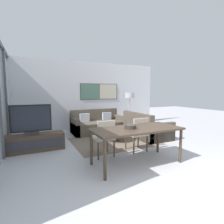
% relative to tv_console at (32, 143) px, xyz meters
% --- Properties ---
extents(ground_plane, '(24.00, 24.00, 0.00)m').
position_rel_tv_console_xyz_m(ground_plane, '(2.20, -2.94, -0.22)').
color(ground_plane, '#B2B2B7').
extents(wall_back, '(6.71, 0.09, 2.80)m').
position_rel_tv_console_xyz_m(wall_back, '(2.22, 2.35, 1.18)').
color(wall_back, silver).
rests_on(wall_back, ground_plane).
extents(area_rug, '(2.49, 1.96, 0.01)m').
position_rel_tv_console_xyz_m(area_rug, '(2.31, -0.10, -0.22)').
color(area_rug, '#706051').
rests_on(area_rug, ground_plane).
extents(tv_console, '(1.59, 0.44, 0.44)m').
position_rel_tv_console_xyz_m(tv_console, '(0.00, 0.00, 0.00)').
color(tv_console, '#423326').
rests_on(tv_console, ground_plane).
extents(television, '(0.98, 0.20, 0.77)m').
position_rel_tv_console_xyz_m(television, '(-0.00, 0.00, 0.60)').
color(television, '#2D2D33').
rests_on(television, tv_console).
extents(sofa_main, '(1.94, 0.99, 0.86)m').
position_rel_tv_console_xyz_m(sofa_main, '(2.31, 1.33, 0.05)').
color(sofa_main, '#51473D').
rests_on(sofa_main, ground_plane).
extents(sofa_side, '(0.99, 1.59, 0.86)m').
position_rel_tv_console_xyz_m(sofa_side, '(3.48, -0.12, 0.05)').
color(sofa_side, '#51473D').
rests_on(sofa_side, ground_plane).
extents(coffee_table, '(0.82, 0.82, 0.42)m').
position_rel_tv_console_xyz_m(coffee_table, '(2.31, -0.10, 0.09)').
color(coffee_table, '#423326').
rests_on(coffee_table, ground_plane).
extents(dining_table, '(1.90, 0.85, 0.78)m').
position_rel_tv_console_xyz_m(dining_table, '(1.99, -1.84, 0.48)').
color(dining_table, '#423326').
rests_on(dining_table, ground_plane).
extents(dining_chair_left, '(0.46, 0.46, 0.88)m').
position_rel_tv_console_xyz_m(dining_chair_left, '(1.52, -1.18, 0.29)').
color(dining_chair_left, '#B2A899').
rests_on(dining_chair_left, ground_plane).
extents(dining_chair_centre, '(0.46, 0.46, 0.88)m').
position_rel_tv_console_xyz_m(dining_chair_centre, '(2.46, -1.20, 0.29)').
color(dining_chair_centre, '#B2A899').
rests_on(dining_chair_centre, ground_plane).
extents(fruit_bowl, '(0.25, 0.25, 0.08)m').
position_rel_tv_console_xyz_m(fruit_bowl, '(1.84, -1.82, 0.60)').
color(fruit_bowl, '#332D28').
rests_on(fruit_bowl, dining_table).
extents(floor_lamp, '(0.38, 0.38, 1.51)m').
position_rel_tv_console_xyz_m(floor_lamp, '(3.73, 1.30, 1.08)').
color(floor_lamp, '#2D2D33').
rests_on(floor_lamp, ground_plane).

